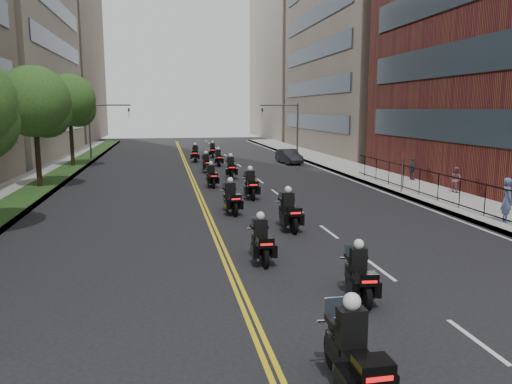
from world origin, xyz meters
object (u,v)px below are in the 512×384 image
motorcycle_10 (195,154)px  pedestrian_c (412,169)px  motorcycle_6 (211,177)px  motorcycle_11 (213,151)px  motorcycle_9 (219,159)px  parked_sedan (289,156)px  motorcycle_1 (359,276)px  motorcycle_7 (231,168)px  motorcycle_5 (251,186)px  motorcycle_4 (231,199)px  pedestrian_b (456,180)px  motorcycle_8 (206,164)px  motorcycle_3 (289,213)px  motorcycle_0 (354,358)px  motorcycle_2 (261,242)px  pedestrian_a (507,200)px

motorcycle_10 → pedestrian_c: 21.38m
motorcycle_6 → motorcycle_11: size_ratio=0.95×
motorcycle_9 → parked_sedan: motorcycle_9 is taller
motorcycle_1 → motorcycle_6: bearing=101.7°
motorcycle_7 → motorcycle_9: 8.12m
motorcycle_7 → motorcycle_10: 12.21m
motorcycle_5 → parked_sedan: (6.64, 17.40, -0.06)m
motorcycle_1 → motorcycle_5: (-0.21, 15.57, 0.08)m
motorcycle_4 → pedestrian_b: motorcycle_4 is taller
motorcycle_1 → parked_sedan: size_ratio=0.54×
motorcycle_8 → parked_sedan: motorcycle_8 is taller
motorcycle_5 → motorcycle_7: 8.43m
parked_sedan → motorcycle_3: bearing=-110.2°
motorcycle_6 → motorcycle_10: size_ratio=0.91×
motorcycle_3 → parked_sedan: size_ratio=0.61×
motorcycle_0 → motorcycle_5: bearing=84.8°
pedestrian_b → motorcycle_2: bearing=119.2°
motorcycle_2 → pedestrian_a: size_ratio=1.16×
motorcycle_4 → pedestrian_c: 16.06m
pedestrian_c → motorcycle_2: bearing=145.0°
motorcycle_10 → motorcycle_6: bearing=-84.3°
motorcycle_1 → motorcycle_3: 7.95m
motorcycle_1 → motorcycle_5: 15.57m
motorcycle_7 → motorcycle_9: motorcycle_7 is taller
parked_sedan → motorcycle_4: bearing=-117.2°
motorcycle_3 → motorcycle_11: 31.91m
parked_sedan → motorcycle_10: bearing=153.9°
motorcycle_7 → parked_sedan: (6.64, 8.96, -0.05)m
motorcycle_2 → motorcycle_4: bearing=90.0°
motorcycle_5 → parked_sedan: size_ratio=0.61×
motorcycle_1 → motorcycle_2: bearing=122.7°
motorcycle_3 → motorcycle_5: motorcycle_5 is taller
motorcycle_3 → motorcycle_7: size_ratio=1.00×
motorcycle_11 → pedestrian_b: 27.99m
motorcycle_10 → pedestrian_b: bearing=-51.4°
pedestrian_a → pedestrian_b: 7.87m
motorcycle_1 → pedestrian_b: bearing=56.7°
motorcycle_3 → pedestrian_c: size_ratio=1.62×
motorcycle_9 → motorcycle_10: bearing=116.1°
motorcycle_10 → pedestrian_c: motorcycle_10 is taller
motorcycle_9 → parked_sedan: size_ratio=0.56×
motorcycle_7 → motorcycle_11: size_ratio=1.04×
motorcycle_8 → motorcycle_10: (-0.36, 8.22, 0.06)m
motorcycle_0 → motorcycle_1: size_ratio=1.15×
motorcycle_2 → motorcycle_6: motorcycle_6 is taller
motorcycle_5 → motorcycle_10: bearing=95.8°
parked_sedan → motorcycle_1: bearing=-107.0°
motorcycle_0 → pedestrian_a: size_ratio=1.31×
motorcycle_4 → motorcycle_9: (1.62, 20.49, -0.03)m
motorcycle_11 → parked_sedan: motorcycle_11 is taller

